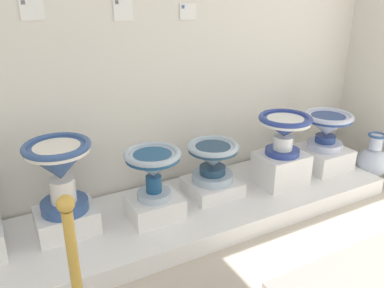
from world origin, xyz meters
name	(u,v)px	position (x,y,z in m)	size (l,w,h in m)	color
wall_back	(153,10)	(1.98, 3.16, 1.45)	(4.16, 0.06, 2.89)	silver
display_platform	(186,213)	(1.98, 2.69, 0.07)	(3.24, 0.83, 0.13)	white
plinth_block_squat_floral	(67,220)	(1.17, 2.77, 0.21)	(0.37, 0.29, 0.16)	white
antique_toilet_squat_floral	(59,166)	(1.17, 2.77, 0.59)	(0.40, 0.40, 0.45)	#33528E
plinth_block_central_ornate	(155,207)	(1.73, 2.67, 0.20)	(0.35, 0.29, 0.14)	white
antique_toilet_central_ornate	(153,165)	(1.73, 2.67, 0.52)	(0.37, 0.37, 0.34)	#A5B9CE
plinth_block_tall_cobalt	(212,186)	(2.25, 2.76, 0.18)	(0.38, 0.36, 0.10)	white
antique_toilet_tall_cobalt	(213,158)	(2.25, 2.76, 0.42)	(0.38, 0.38, 0.30)	#A7BDD1
plinth_block_leftmost	(281,168)	(2.81, 2.65, 0.26)	(0.37, 0.31, 0.25)	white
antique_toilet_leftmost	(284,128)	(2.81, 2.65, 0.60)	(0.41, 0.41, 0.31)	navy
plinth_block_slender_white	(323,157)	(3.33, 2.70, 0.22)	(0.38, 0.38, 0.17)	white
antique_toilet_slender_white	(327,126)	(3.33, 2.70, 0.51)	(0.41, 0.41, 0.31)	silver
info_placard_second	(32,9)	(1.18, 3.12, 1.47)	(0.14, 0.01, 0.13)	white
info_placard_third	(123,9)	(1.75, 3.12, 1.46)	(0.13, 0.01, 0.15)	white
info_placard_fourth	(188,11)	(2.23, 3.12, 1.43)	(0.13, 0.01, 0.11)	white
decorative_vase_companion	(373,161)	(3.74, 2.51, 0.17)	(0.27, 0.27, 0.43)	#30518A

